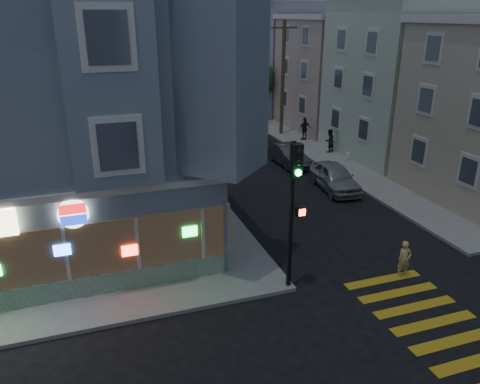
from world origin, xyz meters
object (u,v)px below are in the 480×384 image
street_tree_near (258,78)px  parked_car_d (245,116)px  utility_pole (283,77)px  pedestrian_b (305,129)px  traffic_signal (294,193)px  street_tree_far (232,69)px  parked_car_b (288,155)px  parked_car_c (249,133)px  running_child (404,259)px  parked_car_a (335,177)px  fire_hydrant (348,157)px  pedestrian_a (329,141)px

street_tree_near → parked_car_d: 3.64m
utility_pole → pedestrian_b: (0.90, -2.55, -3.76)m
traffic_signal → street_tree_far: bearing=77.4°
utility_pole → parked_car_b: bearing=-110.4°
parked_car_c → traffic_signal: traffic_signal is taller
running_child → parked_car_a: 9.71m
parked_car_c → fire_hydrant: parked_car_c is taller
street_tree_near → parked_car_d: bearing=-159.1°
street_tree_far → traffic_signal: bearing=-104.7°
utility_pole → pedestrian_a: utility_pole is taller
pedestrian_a → utility_pole: bearing=-104.4°
utility_pole → street_tree_near: bearing=88.1°
street_tree_far → parked_car_b: size_ratio=1.26×
running_child → parked_car_c: (1.46, 21.61, -0.12)m
pedestrian_a → parked_car_b: size_ratio=0.40×
parked_car_c → parked_car_b: bearing=-91.0°
street_tree_far → parked_car_c: bearing=-102.9°
pedestrian_a → parked_car_d: pedestrian_a is taller
parked_car_a → parked_car_d: size_ratio=0.92×
pedestrian_b → fire_hydrant: bearing=81.8°
parked_car_d → utility_pole: bearing=-77.2°
utility_pole → pedestrian_b: bearing=-70.6°
utility_pole → parked_car_c: utility_pole is taller
running_child → fire_hydrant: 14.56m
parked_car_a → parked_car_b: (-0.59, 5.20, -0.07)m
parked_car_d → running_child: bearing=-97.5°
street_tree_near → traffic_signal: bearing=-108.6°
traffic_signal → running_child: bearing=-4.8°
running_child → pedestrian_a: bearing=78.0°
parked_car_c → parked_car_d: parked_car_d is taller
parked_car_b → parked_car_d: 13.29m
parked_car_a → running_child: bearing=-97.8°
pedestrian_a → fire_hydrant: 2.67m
parked_car_a → parked_car_c: size_ratio=1.02×
street_tree_near → running_child: (-4.84, -28.39, -3.18)m
street_tree_far → parked_car_b: 22.22m
utility_pole → parked_car_d: bearing=103.5°
parked_car_d → parked_car_c: bearing=-107.5°
street_tree_far → parked_car_b: (-3.09, -21.76, -3.24)m
pedestrian_b → fire_hydrant: 6.44m
traffic_signal → street_tree_near: bearing=73.5°
parked_car_c → parked_car_d: 6.48m
utility_pole → parked_car_c: bearing=-166.3°
parked_car_c → traffic_signal: bearing=-109.3°
fire_hydrant → running_child: bearing=-112.8°
parked_car_b → parked_car_c: size_ratio=0.96×
traffic_signal → parked_car_d: bearing=76.0°
street_tree_far → pedestrian_b: bearing=-87.6°
parked_car_a → parked_car_b: size_ratio=1.06×
running_child → parked_car_d: bearing=90.5°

